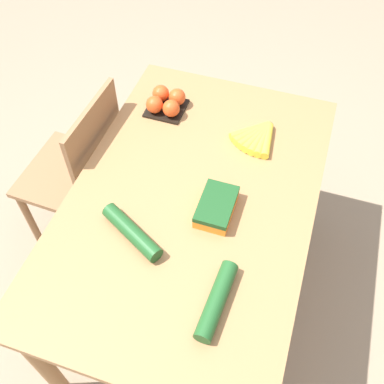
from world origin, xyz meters
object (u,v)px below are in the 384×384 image
at_px(tomato_pack, 166,102).
at_px(carrot_bag, 216,206).
at_px(cucumber_near, 132,232).
at_px(cucumber_far, 217,300).
at_px(chair, 81,173).
at_px(banana_bunch, 258,136).

relative_size(tomato_pack, carrot_bag, 0.85).
bearing_deg(cucumber_near, cucumber_far, -113.20).
distance_m(chair, cucumber_far, 1.01).
bearing_deg(banana_bunch, carrot_bag, 171.69).
xyz_separation_m(tomato_pack, cucumber_far, (-0.76, -0.44, -0.01)).
distance_m(tomato_pack, cucumber_near, 0.63).
height_order(banana_bunch, tomato_pack, tomato_pack).
xyz_separation_m(carrot_bag, cucumber_near, (-0.18, 0.24, -0.01)).
height_order(banana_bunch, cucumber_far, cucumber_far).
height_order(tomato_pack, carrot_bag, tomato_pack).
distance_m(chair, carrot_bag, 0.79).
relative_size(cucumber_near, cucumber_far, 0.97).
relative_size(chair, carrot_bag, 5.02).
bearing_deg(cucumber_far, carrot_bag, 16.52).
distance_m(carrot_bag, cucumber_near, 0.30).
relative_size(carrot_bag, cucumber_far, 0.71).
height_order(tomato_pack, cucumber_near, tomato_pack).
xyz_separation_m(banana_bunch, tomato_pack, (0.05, 0.40, 0.02)).
bearing_deg(banana_bunch, cucumber_near, 152.84).
height_order(chair, cucumber_far, chair).
distance_m(tomato_pack, cucumber_far, 0.88).
bearing_deg(cucumber_far, cucumber_near, 66.80).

